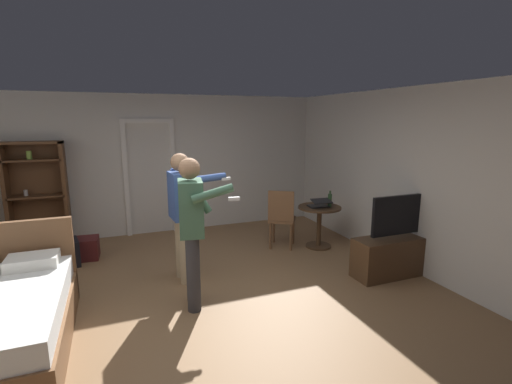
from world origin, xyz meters
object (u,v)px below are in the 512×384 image
Objects in this scene: side_table at (319,219)px; person_blue_shirt at (192,223)px; tv_flatscreen at (397,252)px; person_striped_shirt at (183,208)px; suitcase_dark at (59,254)px; wooden_chair at (282,216)px; suitcase_small at (77,249)px; bookshelf at (37,191)px; bottle_on_table at (330,200)px; laptop at (319,204)px.

person_blue_shirt reaches higher than side_table.
person_striped_shirt is at bearing 162.03° from tv_flatscreen.
suitcase_dark is at bearing 130.95° from person_blue_shirt.
suitcase_small is at bearing 167.97° from wooden_chair.
person_blue_shirt is 2.79× the size of suitcase_small.
bookshelf is 1.04× the size of person_striped_shirt.
tv_flatscreen is at bearing -77.29° from bottle_on_table.
side_table is 1.98× the size of laptop.
suitcase_dark is at bearing 169.95° from bottle_on_table.
side_table is 0.72× the size of wooden_chair.
suitcase_dark is at bearing 145.79° from person_striped_shirt.
person_blue_shirt is (-2.51, -1.12, 0.18)m from bottle_on_table.
tv_flatscreen is at bearing -56.13° from wooden_chair.
suitcase_small is at bearing 152.11° from tv_flatscreen.
wooden_chair reaches higher than suitcase_dark.
bottle_on_table is (0.17, -0.04, 0.06)m from laptop.
person_blue_shirt is at bearing 176.75° from tv_flatscreen.
wooden_chair is at bearing 158.20° from laptop.
bookshelf is at bearing 99.10° from suitcase_dark.
laptop reaches higher than suitcase_small.
person_blue_shirt is 2.57m from suitcase_dark.
person_striped_shirt is at bearing -47.06° from bookshelf.
bookshelf reaches higher than person_blue_shirt.
side_table is at bearing -19.59° from suitcase_dark.
suitcase_dark is (-3.97, 0.65, -0.29)m from side_table.
bottle_on_table is at bearing -9.71° from suitcase_small.
bookshelf is at bearing 128.98° from suitcase_small.
bookshelf is 3.41× the size of suitcase_dark.
person_striped_shirt is at bearing 87.98° from person_blue_shirt.
person_striped_shirt is at bearing -44.51° from suitcase_dark.
bottle_on_table reaches higher than side_table.
bookshelf is 2.51× the size of side_table.
suitcase_small is at bearing 137.01° from person_striped_shirt.
suitcase_small is (-3.75, 0.86, -0.31)m from side_table.
person_blue_shirt is at bearing -141.82° from wooden_chair.
person_striped_shirt is at bearing -171.33° from bottle_on_table.
person_blue_shirt is at bearing -92.02° from person_striped_shirt.
tv_flatscreen is (4.76, -3.04, -0.64)m from bookshelf.
bookshelf is 1.29m from suitcase_small.
wooden_chair is 0.58× the size of person_blue_shirt.
laptop is 0.36× the size of wooden_chair.
wooden_chair is 1.90m from person_striped_shirt.
side_table is 2.44m from person_striped_shirt.
side_table is 0.42× the size of person_striped_shirt.
side_table is at bearing 26.83° from person_blue_shirt.
person_striped_shirt is (-2.77, 0.90, 0.66)m from tv_flatscreen.
side_table is 2.70m from person_blue_shirt.
bookshelf is 2.93m from person_striped_shirt.
tv_flatscreen is 1.79× the size of side_table.
suitcase_small is (-3.72, 0.90, -0.59)m from laptop.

